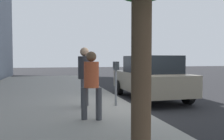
% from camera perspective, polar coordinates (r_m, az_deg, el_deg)
% --- Properties ---
extents(ground_plane, '(80.00, 80.00, 0.00)m').
position_cam_1_polar(ground_plane, '(8.02, 4.42, -9.11)').
color(ground_plane, '#232326').
rests_on(ground_plane, ground).
extents(sidewalk_slab, '(28.00, 6.00, 0.15)m').
position_cam_1_polar(sidewalk_slab, '(7.58, -17.81, -9.35)').
color(sidewalk_slab, gray).
rests_on(sidewalk_slab, ground_plane).
extents(parking_meter, '(0.36, 0.12, 1.41)m').
position_cam_1_polar(parking_meter, '(7.42, 0.98, -0.97)').
color(parking_meter, gray).
rests_on(parking_meter, sidewalk_slab).
extents(pedestrian_at_meter, '(0.53, 0.40, 1.85)m').
position_cam_1_polar(pedestrian_at_meter, '(7.27, -6.70, -0.37)').
color(pedestrian_at_meter, '#47474C').
rests_on(pedestrian_at_meter, sidewalk_slab).
extents(pedestrian_bystander, '(0.36, 0.49, 1.67)m').
position_cam_1_polar(pedestrian_bystander, '(5.72, -5.05, -2.52)').
color(pedestrian_bystander, '#47474C').
rests_on(pedestrian_bystander, sidewalk_slab).
extents(parked_sedan_near, '(4.40, 1.98, 1.77)m').
position_cam_1_polar(parked_sedan_near, '(9.67, 9.26, -1.76)').
color(parked_sedan_near, gray).
rests_on(parked_sedan_near, ground_plane).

